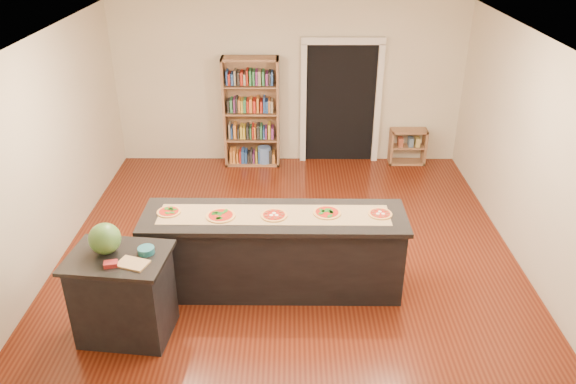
{
  "coord_description": "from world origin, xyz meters",
  "views": [
    {
      "loc": [
        0.03,
        -5.94,
        4.15
      ],
      "look_at": [
        0.0,
        0.2,
        1.0
      ],
      "focal_mm": 35.0,
      "sensor_mm": 36.0,
      "label": 1
    }
  ],
  "objects_px": {
    "bookshelf": "(251,113)",
    "low_shelf": "(407,146)",
    "kitchen_island": "(275,252)",
    "watermelon": "(105,239)",
    "waste_bin": "(264,156)",
    "side_counter": "(124,295)"
  },
  "relations": [
    {
      "from": "side_counter",
      "to": "low_shelf",
      "type": "relative_size",
      "value": 1.58
    },
    {
      "from": "kitchen_island",
      "to": "bookshelf",
      "type": "bearing_deg",
      "value": 97.95
    },
    {
      "from": "bookshelf",
      "to": "low_shelf",
      "type": "distance_m",
      "value": 2.83
    },
    {
      "from": "kitchen_island",
      "to": "bookshelf",
      "type": "height_order",
      "value": "bookshelf"
    },
    {
      "from": "kitchen_island",
      "to": "waste_bin",
      "type": "relative_size",
      "value": 9.1
    },
    {
      "from": "side_counter",
      "to": "low_shelf",
      "type": "height_order",
      "value": "side_counter"
    },
    {
      "from": "bookshelf",
      "to": "watermelon",
      "type": "distance_m",
      "value": 4.59
    },
    {
      "from": "low_shelf",
      "to": "side_counter",
      "type": "bearing_deg",
      "value": -130.25
    },
    {
      "from": "waste_bin",
      "to": "kitchen_island",
      "type": "bearing_deg",
      "value": -85.54
    },
    {
      "from": "bookshelf",
      "to": "low_shelf",
      "type": "xyz_separation_m",
      "value": [
        2.76,
        0.03,
        -0.64
      ]
    },
    {
      "from": "side_counter",
      "to": "waste_bin",
      "type": "xyz_separation_m",
      "value": [
        1.28,
        4.46,
        -0.34
      ]
    },
    {
      "from": "low_shelf",
      "to": "waste_bin",
      "type": "bearing_deg",
      "value": -178.43
    },
    {
      "from": "bookshelf",
      "to": "kitchen_island",
      "type": "bearing_deg",
      "value": -82.33
    },
    {
      "from": "kitchen_island",
      "to": "bookshelf",
      "type": "relative_size",
      "value": 1.59
    },
    {
      "from": "bookshelf",
      "to": "watermelon",
      "type": "height_order",
      "value": "bookshelf"
    },
    {
      "from": "low_shelf",
      "to": "watermelon",
      "type": "bearing_deg",
      "value": -131.54
    },
    {
      "from": "bookshelf",
      "to": "side_counter",
      "type": "bearing_deg",
      "value": -103.4
    },
    {
      "from": "kitchen_island",
      "to": "side_counter",
      "type": "bearing_deg",
      "value": -151.61
    },
    {
      "from": "bookshelf",
      "to": "low_shelf",
      "type": "relative_size",
      "value": 2.99
    },
    {
      "from": "side_counter",
      "to": "watermelon",
      "type": "distance_m",
      "value": 0.67
    },
    {
      "from": "kitchen_island",
      "to": "side_counter",
      "type": "distance_m",
      "value": 1.77
    },
    {
      "from": "kitchen_island",
      "to": "low_shelf",
      "type": "bearing_deg",
      "value": 58.71
    }
  ]
}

